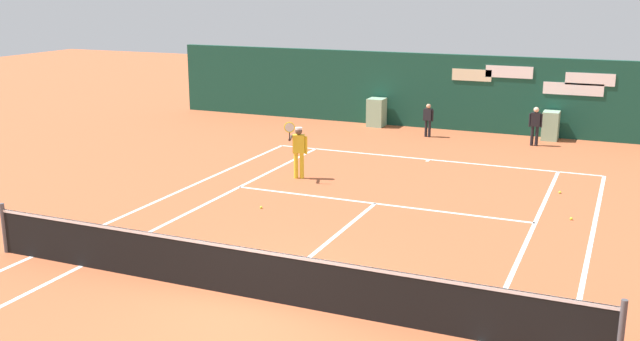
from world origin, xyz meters
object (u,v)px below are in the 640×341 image
ball_kid_left_post (535,124)px  tennis_ball_near_service_line (261,207)px  tennis_ball_by_sideline (560,192)px  player_on_baseline (298,148)px  ball_kid_right_post (428,118)px  tennis_ball_mid_court (571,219)px

ball_kid_left_post → tennis_ball_near_service_line: ball_kid_left_post is taller
ball_kid_left_post → tennis_ball_by_sideline: (1.46, -5.94, -0.75)m
ball_kid_left_post → tennis_ball_by_sideline: ball_kid_left_post is taller
player_on_baseline → tennis_ball_near_service_line: size_ratio=25.86×
player_on_baseline → ball_kid_right_post: 7.55m
ball_kid_right_post → tennis_ball_mid_court: 10.06m
tennis_ball_mid_court → player_on_baseline: bearing=173.2°
tennis_ball_near_service_line → ball_kid_right_post: bearing=81.8°
ball_kid_right_post → ball_kid_left_post: bearing=-171.0°
player_on_baseline → tennis_ball_mid_court: (7.64, -0.91, -0.88)m
ball_kid_right_post → tennis_ball_by_sideline: 7.98m
player_on_baseline → tennis_ball_near_service_line: (0.38, -3.05, -0.88)m
player_on_baseline → ball_kid_left_post: 9.27m
ball_kid_right_post → tennis_ball_near_service_line: (-1.49, -10.36, -0.68)m
ball_kid_left_post → tennis_ball_mid_court: bearing=101.1°
ball_kid_left_post → ball_kid_right_post: bearing=-2.2°
player_on_baseline → tennis_ball_near_service_line: 3.20m
tennis_ball_mid_court → tennis_ball_by_sideline: bearing=102.0°
ball_kid_left_post → tennis_ball_mid_court: ball_kid_left_post is taller
tennis_ball_by_sideline → tennis_ball_mid_court: (0.48, -2.28, 0.00)m
ball_kid_left_post → tennis_ball_near_service_line: (-5.32, -10.36, -0.75)m
tennis_ball_by_sideline → tennis_ball_near_service_line: bearing=-146.9°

